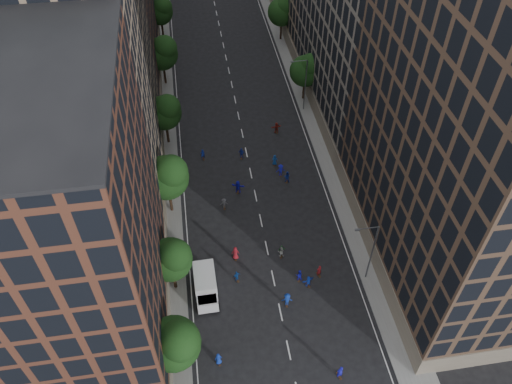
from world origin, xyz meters
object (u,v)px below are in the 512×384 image
streetlamp_near (371,250)px  skater_2 (299,275)px  cargo_van (206,286)px  skater_0 (218,359)px  skater_1 (340,372)px  streetlamp_far (304,82)px

streetlamp_near → skater_2: bearing=173.1°
cargo_van → skater_0: size_ratio=3.35×
skater_0 → skater_1: skater_1 is taller
streetlamp_near → cargo_van: bearing=178.0°
streetlamp_near → skater_1: size_ratio=4.95×
cargo_van → skater_2: (10.68, 0.26, -0.71)m
streetlamp_near → skater_0: bearing=-156.2°
skater_1 → streetlamp_near: bearing=-133.1°
streetlamp_far → skater_2: 33.25m
skater_0 → skater_2: size_ratio=1.01×
skater_0 → skater_2: skater_0 is taller
cargo_van → skater_0: 8.47m
streetlamp_far → skater_1: 44.59m
cargo_van → skater_2: 10.71m
streetlamp_far → cargo_van: streetlamp_far is taller
streetlamp_far → skater_0: (-17.63, -40.78, -4.36)m
skater_2 → streetlamp_far: bearing=-92.8°
streetlamp_near → skater_2: streetlamp_near is taller
skater_0 → skater_2: (10.14, 8.68, -0.01)m
streetlamp_far → skater_2: size_ratio=5.64×
skater_1 → skater_2: 11.99m
skater_0 → streetlamp_far: bearing=-125.1°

